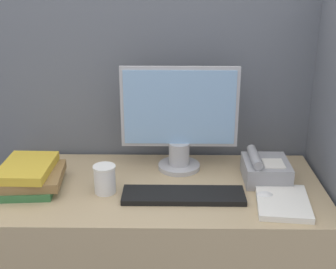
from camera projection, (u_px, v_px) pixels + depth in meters
cubicle_panel_rear at (159, 142)px, 2.15m from camera, size 1.71×0.04×1.63m
cubicle_panel_right at (332, 173)px, 1.84m from camera, size 0.04×0.68×1.63m
desk at (157, 267)px, 1.98m from camera, size 1.31×0.62×0.77m
monitor at (179, 122)px, 1.92m from camera, size 0.48×0.18×0.44m
keyboard at (183, 195)px, 1.75m from camera, size 0.46×0.13×0.02m
mouse at (265, 196)px, 1.73m from camera, size 0.06×0.05×0.03m
coffee_cup at (105, 179)px, 1.77m from camera, size 0.09×0.09×0.11m
book_stack at (30, 176)px, 1.81m from camera, size 0.26×0.27×0.10m
desk_telephone at (265, 170)px, 1.87m from camera, size 0.18×0.20×0.12m
paper_pile at (283, 202)px, 1.69m from camera, size 0.21×0.27×0.02m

